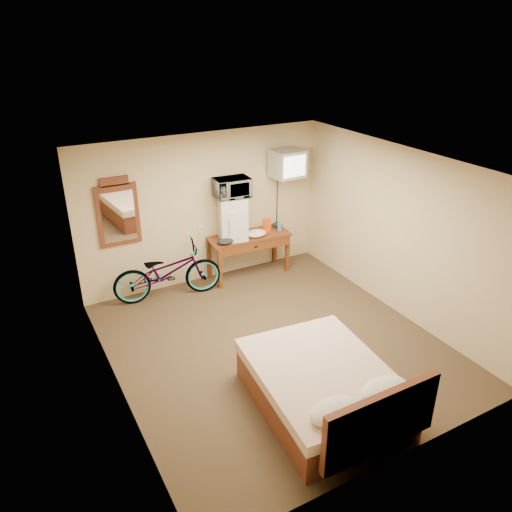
# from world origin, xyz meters

# --- Properties ---
(room) EXTENTS (4.60, 4.64, 2.50)m
(room) POSITION_xyz_m (-0.00, 0.00, 1.25)
(room) COLOR #433421
(room) RESTS_ON ground
(desk) EXTENTS (1.44, 0.64, 0.75)m
(desk) POSITION_xyz_m (0.68, 2.00, 0.63)
(desk) COLOR brown
(desk) RESTS_ON floor
(mini_fridge) EXTENTS (0.54, 0.53, 0.72)m
(mini_fridge) POSITION_xyz_m (0.39, 2.04, 1.11)
(mini_fridge) COLOR silver
(mini_fridge) RESTS_ON desk
(microwave) EXTENTS (0.59, 0.42, 0.31)m
(microwave) POSITION_xyz_m (0.39, 2.04, 1.63)
(microwave) COLOR silver
(microwave) RESTS_ON mini_fridge
(snack_bag) EXTENTS (0.13, 0.09, 0.25)m
(snack_bag) POSITION_xyz_m (1.01, 1.99, 0.87)
(snack_bag) COLOR #D14812
(snack_bag) RESTS_ON desk
(blue_cup) EXTENTS (0.08, 0.08, 0.13)m
(blue_cup) POSITION_xyz_m (1.25, 1.96, 0.82)
(blue_cup) COLOR #3C81CD
(blue_cup) RESTS_ON desk
(cloth_cream) EXTENTS (0.35, 0.27, 0.11)m
(cloth_cream) POSITION_xyz_m (0.77, 1.92, 0.80)
(cloth_cream) COLOR white
(cloth_cream) RESTS_ON desk
(cloth_dark_a) EXTENTS (0.28, 0.21, 0.10)m
(cloth_dark_a) POSITION_xyz_m (0.17, 1.88, 0.80)
(cloth_dark_a) COLOR black
(cloth_dark_a) RESTS_ON desk
(cloth_dark_b) EXTENTS (0.19, 0.16, 0.09)m
(cloth_dark_b) POSITION_xyz_m (1.30, 2.11, 0.79)
(cloth_dark_b) COLOR black
(cloth_dark_b) RESTS_ON desk
(crt_television) EXTENTS (0.55, 0.61, 0.45)m
(crt_television) POSITION_xyz_m (1.42, 2.02, 1.90)
(crt_television) COLOR black
(crt_television) RESTS_ON room
(wall_mirror) EXTENTS (0.63, 0.04, 1.07)m
(wall_mirror) POSITION_xyz_m (-1.40, 2.27, 1.44)
(wall_mirror) COLOR brown
(wall_mirror) RESTS_ON room
(bicycle) EXTENTS (1.79, 0.85, 0.90)m
(bicycle) POSITION_xyz_m (-0.82, 1.95, 0.45)
(bicycle) COLOR black
(bicycle) RESTS_ON floor
(bed) EXTENTS (1.59, 2.00, 0.90)m
(bed) POSITION_xyz_m (-0.15, -1.38, 0.30)
(bed) COLOR brown
(bed) RESTS_ON floor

